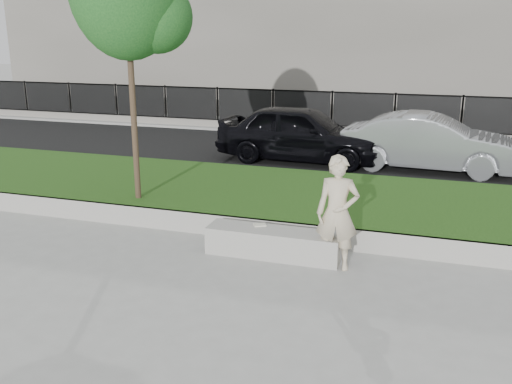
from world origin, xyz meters
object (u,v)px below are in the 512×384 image
(stone_bench, at_px, (273,243))
(book, at_px, (260,225))
(car_silver, at_px, (430,143))
(car_dark, at_px, (301,133))
(man, at_px, (337,213))

(stone_bench, bearing_deg, book, 153.94)
(stone_bench, height_order, car_silver, car_silver)
(book, relative_size, car_silver, 0.04)
(stone_bench, distance_m, car_silver, 7.40)
(book, height_order, car_silver, car_silver)
(car_silver, bearing_deg, car_dark, 92.69)
(stone_bench, bearing_deg, car_dark, 100.11)
(stone_bench, relative_size, car_silver, 0.50)
(stone_bench, xyz_separation_m, car_dark, (-1.26, 7.04, 0.62))
(stone_bench, xyz_separation_m, book, (-0.29, 0.14, 0.24))
(man, xyz_separation_m, car_dark, (-2.34, 7.19, -0.07))
(car_dark, bearing_deg, book, -168.99)
(car_dark, bearing_deg, stone_bench, -166.86)
(man, height_order, book, man)
(man, bearing_deg, stone_bench, 166.94)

